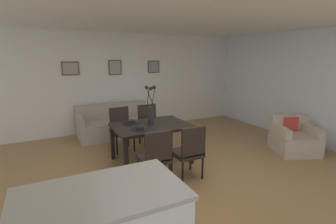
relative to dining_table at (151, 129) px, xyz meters
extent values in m
plane|color=olive|center=(0.12, -0.78, -0.65)|extent=(9.00, 9.00, 0.00)
cube|color=silver|center=(0.12, 2.47, 0.65)|extent=(9.00, 0.10, 2.60)
cube|color=white|center=(3.77, -0.38, 0.65)|extent=(0.10, 6.30, 2.60)
cube|color=white|center=(0.12, -0.38, 1.99)|extent=(9.00, 7.20, 0.08)
cube|color=black|center=(0.00, 0.00, 0.06)|extent=(1.40, 0.99, 0.05)
cube|color=black|center=(0.64, 0.44, -0.31)|extent=(0.07, 0.07, 0.69)
cube|color=black|center=(-0.64, 0.44, -0.31)|extent=(0.07, 0.07, 0.69)
cube|color=black|center=(0.64, -0.44, -0.31)|extent=(0.07, 0.07, 0.69)
cube|color=black|center=(-0.64, -0.44, -0.31)|extent=(0.07, 0.07, 0.69)
cube|color=black|center=(-0.30, -0.81, -0.23)|extent=(0.44, 0.44, 0.08)
cube|color=black|center=(-0.30, -1.00, 0.03)|extent=(0.42, 0.06, 0.48)
cylinder|color=black|center=(-0.11, -0.62, -0.46)|extent=(0.04, 0.04, 0.38)
cylinder|color=black|center=(-0.49, -0.62, -0.46)|extent=(0.04, 0.04, 0.38)
cylinder|color=black|center=(-0.11, -1.00, -0.46)|extent=(0.04, 0.04, 0.38)
cylinder|color=black|center=(-0.49, -1.00, -0.46)|extent=(0.04, 0.04, 0.38)
cube|color=black|center=(-0.33, 0.81, -0.23)|extent=(0.45, 0.45, 0.08)
cube|color=black|center=(-0.33, 1.00, 0.03)|extent=(0.42, 0.07, 0.48)
cylinder|color=black|center=(-0.51, 0.62, -0.46)|extent=(0.04, 0.04, 0.38)
cylinder|color=black|center=(-0.13, 0.63, -0.46)|extent=(0.04, 0.04, 0.38)
cylinder|color=black|center=(-0.52, 1.00, -0.46)|extent=(0.04, 0.04, 0.38)
cylinder|color=black|center=(-0.14, 1.01, -0.46)|extent=(0.04, 0.04, 0.38)
cube|color=black|center=(0.29, -0.85, -0.23)|extent=(0.44, 0.44, 0.08)
cube|color=black|center=(0.29, -1.04, 0.03)|extent=(0.42, 0.06, 0.48)
cylinder|color=black|center=(0.48, -0.66, -0.46)|extent=(0.04, 0.04, 0.38)
cylinder|color=black|center=(0.10, -0.66, -0.46)|extent=(0.04, 0.04, 0.38)
cylinder|color=black|center=(0.48, -1.04, -0.46)|extent=(0.04, 0.04, 0.38)
cylinder|color=black|center=(0.10, -1.04, -0.46)|extent=(0.04, 0.04, 0.38)
cube|color=black|center=(0.32, 0.83, -0.23)|extent=(0.46, 0.46, 0.08)
cube|color=black|center=(0.33, 1.02, 0.03)|extent=(0.42, 0.08, 0.48)
cylinder|color=black|center=(0.12, 0.65, -0.46)|extent=(0.04, 0.04, 0.38)
cylinder|color=black|center=(0.50, 0.63, -0.46)|extent=(0.04, 0.04, 0.38)
cylinder|color=black|center=(0.14, 1.03, -0.46)|extent=(0.04, 0.04, 0.38)
cylinder|color=black|center=(0.52, 1.01, -0.46)|extent=(0.04, 0.04, 0.38)
cylinder|color=#232326|center=(0.00, 0.00, 0.26)|extent=(0.11, 0.11, 0.34)
cylinder|color=black|center=(0.06, 0.02, 0.59)|extent=(0.05, 0.12, 0.37)
sphere|color=black|center=(0.09, 0.03, 0.79)|extent=(0.07, 0.07, 0.07)
cylinder|color=black|center=(-0.03, 0.05, 0.59)|extent=(0.08, 0.05, 0.38)
sphere|color=black|center=(-0.05, 0.08, 0.79)|extent=(0.07, 0.07, 0.07)
cylinder|color=black|center=(-0.02, -0.06, 0.59)|extent=(0.15, 0.06, 0.36)
sphere|color=black|center=(-0.03, -0.09, 0.79)|extent=(0.07, 0.07, 0.07)
cylinder|color=black|center=(-0.32, -0.22, 0.09)|extent=(0.32, 0.32, 0.01)
cylinder|color=black|center=(-0.32, -0.22, 0.12)|extent=(0.17, 0.17, 0.06)
cylinder|color=black|center=(-0.32, -0.22, 0.14)|extent=(0.13, 0.13, 0.04)
cylinder|color=black|center=(-0.32, 0.22, 0.09)|extent=(0.32, 0.32, 0.01)
cylinder|color=black|center=(-0.32, 0.22, 0.12)|extent=(0.17, 0.17, 0.06)
cylinder|color=black|center=(-0.32, 0.22, 0.14)|extent=(0.13, 0.13, 0.04)
cube|color=#A89E8E|center=(-0.18, 1.87, -0.44)|extent=(1.84, 0.84, 0.42)
cube|color=#A89E8E|center=(-0.18, 2.21, -0.04)|extent=(1.84, 0.16, 0.38)
cube|color=#A89E8E|center=(0.69, 1.87, -0.13)|extent=(0.10, 0.84, 0.20)
cube|color=#A89E8E|center=(-1.05, 1.87, -0.13)|extent=(0.10, 0.84, 0.20)
cube|color=#B7A893|center=(2.89, -0.93, -0.45)|extent=(1.06, 1.06, 0.40)
cube|color=#B7A893|center=(3.02, -0.64, -0.08)|extent=(0.79, 0.48, 0.35)
cube|color=#B7A893|center=(3.18, -1.09, -0.16)|extent=(0.41, 0.68, 0.18)
cube|color=#B7A893|center=(2.58, -0.81, -0.16)|extent=(0.41, 0.68, 0.18)
cube|color=#C63833|center=(2.98, -0.73, -0.09)|extent=(0.31, 0.20, 0.30)
cube|color=#A8A399|center=(-1.42, -2.32, 0.25)|extent=(1.38, 0.82, 0.04)
cube|color=#473828|center=(-1.11, 2.40, 1.05)|extent=(0.40, 0.02, 0.33)
cube|color=#9E9389|center=(-1.11, 2.39, 1.05)|extent=(0.35, 0.01, 0.28)
cube|color=#473828|center=(0.00, 2.40, 1.05)|extent=(0.34, 0.02, 0.39)
cube|color=#9E9389|center=(0.00, 2.39, 1.05)|extent=(0.29, 0.01, 0.34)
cube|color=#473828|center=(1.11, 2.40, 1.05)|extent=(0.35, 0.02, 0.34)
cube|color=gray|center=(1.11, 2.39, 1.05)|extent=(0.30, 0.01, 0.29)
camera|label=1|loc=(-1.77, -4.23, 1.36)|focal=26.84mm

